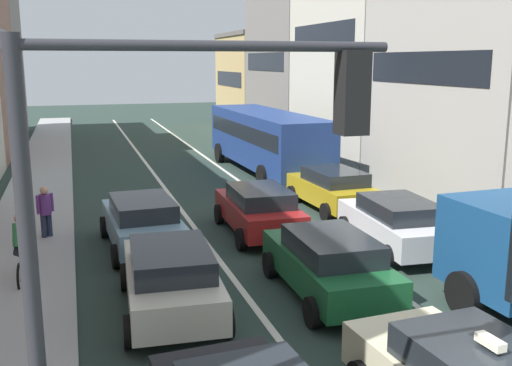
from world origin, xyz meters
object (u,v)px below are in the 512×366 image
sedan_centre_lane_second (329,263)px  wagon_left_lane_second (171,277)px  traffic_light_pole (166,216)px  bus_mid_queue_primary (266,137)px  cyclist_on_sidewalk (21,250)px  hatchback_centre_lane_third (259,209)px  wagon_right_lane_far (332,188)px  sedan_left_lane_third (142,222)px  pedestrian_mid_sidewalk (45,210)px  sedan_right_lane_behind_truck (396,222)px

sedan_centre_lane_second → wagon_left_lane_second: 3.55m
traffic_light_pole → wagon_left_lane_second: (0.99, 6.36, -3.02)m
bus_mid_queue_primary → cyclist_on_sidewalk: 15.48m
bus_mid_queue_primary → cyclist_on_sidewalk: bus_mid_queue_primary is taller
hatchback_centre_lane_third → bus_mid_queue_primary: bus_mid_queue_primary is taller
wagon_right_lane_far → cyclist_on_sidewalk: 11.02m
sedan_left_lane_third → bus_mid_queue_primary: (6.93, 9.88, 0.96)m
hatchback_centre_lane_third → pedestrian_mid_sidewalk: size_ratio=2.62×
sedan_right_lane_behind_truck → wagon_right_lane_far: 4.74m
hatchback_centre_lane_third → bus_mid_queue_primary: (3.35, 9.48, 0.96)m
sedan_centre_lane_second → bus_mid_queue_primary: bearing=-11.3°
traffic_light_pole → wagon_left_lane_second: 7.11m
pedestrian_mid_sidewalk → traffic_light_pole: bearing=157.1°
wagon_right_lane_far → bus_mid_queue_primary: 7.42m
wagon_left_lane_second → sedan_left_lane_third: size_ratio=1.00×
wagon_left_lane_second → pedestrian_mid_sidewalk: pedestrian_mid_sidewalk is taller
hatchback_centre_lane_third → sedan_left_lane_third: (-3.58, -0.40, 0.00)m
bus_mid_queue_primary → cyclist_on_sidewalk: size_ratio=6.10×
traffic_light_pole → hatchback_centre_lane_third: traffic_light_pole is taller
wagon_left_lane_second → hatchback_centre_lane_third: 6.12m
traffic_light_pole → wagon_left_lane_second: bearing=81.2°
sedan_centre_lane_second → bus_mid_queue_primary: 15.06m
sedan_left_lane_third → hatchback_centre_lane_third: bearing=-86.3°
wagon_right_lane_far → cyclist_on_sidewalk: size_ratio=2.52×
wagon_left_lane_second → sedan_left_lane_third: 4.61m
pedestrian_mid_sidewalk → bus_mid_queue_primary: bearing=-79.8°
hatchback_centre_lane_third → wagon_right_lane_far: same height
traffic_light_pole → hatchback_centre_lane_third: bearing=68.3°
sedan_right_lane_behind_truck → cyclist_on_sidewalk: bearing=91.9°
sedan_right_lane_behind_truck → pedestrian_mid_sidewalk: pedestrian_mid_sidewalk is taller
pedestrian_mid_sidewalk → wagon_right_lane_far: bearing=-115.1°
sedan_right_lane_behind_truck → bus_mid_queue_primary: 12.14m
cyclist_on_sidewalk → pedestrian_mid_sidewalk: size_ratio=1.04×
sedan_centre_lane_second → hatchback_centre_lane_third: same height
wagon_left_lane_second → sedan_right_lane_behind_truck: 7.17m
wagon_right_lane_far → wagon_left_lane_second: bearing=133.5°
sedan_right_lane_behind_truck → traffic_light_pole: bearing=142.3°
sedan_left_lane_third → wagon_right_lane_far: bearing=-72.9°
bus_mid_queue_primary → sedan_left_lane_third: bearing=143.6°
sedan_centre_lane_second → cyclist_on_sidewalk: cyclist_on_sidewalk is taller
cyclist_on_sidewalk → traffic_light_pole: bearing=-163.4°
wagon_left_lane_second → traffic_light_pole: bearing=174.7°
traffic_light_pole → sedan_right_lane_behind_truck: traffic_light_pole is taller
sedan_left_lane_third → traffic_light_pole: bearing=172.5°
sedan_left_lane_third → sedan_right_lane_behind_truck: bearing=-110.7°
sedan_centre_lane_second → wagon_left_lane_second: (-3.55, 0.17, 0.00)m
cyclist_on_sidewalk → wagon_left_lane_second: bearing=-127.5°
sedan_left_lane_third → cyclist_on_sidewalk: size_ratio=2.53×
wagon_left_lane_second → sedan_left_lane_third: same height
sedan_centre_lane_second → wagon_right_lane_far: same height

